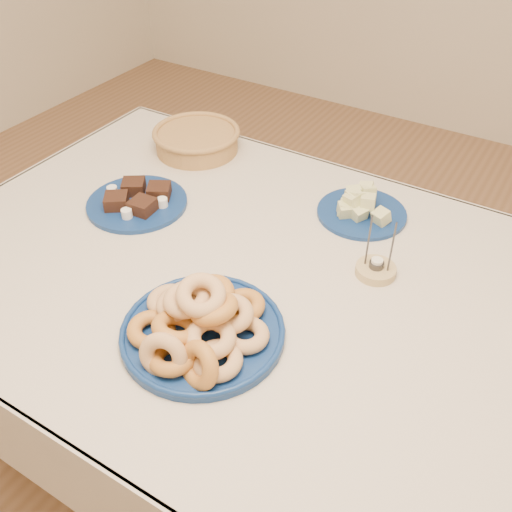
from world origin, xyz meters
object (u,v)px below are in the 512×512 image
at_px(melon_plate, 360,207).
at_px(wicker_basket, 197,139).
at_px(dining_table, 267,311).
at_px(brownie_plate, 137,201).
at_px(donut_platter, 201,326).
at_px(candle_holder, 376,269).

height_order(melon_plate, wicker_basket, melon_plate).
height_order(dining_table, wicker_basket, wicker_basket).
bearing_deg(melon_plate, brownie_plate, -152.67).
distance_m(donut_platter, candle_holder, 0.44).
bearing_deg(brownie_plate, melon_plate, 27.33).
xyz_separation_m(brownie_plate, wicker_basket, (-0.04, 0.33, 0.02)).
bearing_deg(brownie_plate, candle_holder, 6.21).
bearing_deg(melon_plate, candle_holder, -57.78).
xyz_separation_m(donut_platter, brownie_plate, (-0.43, 0.30, -0.02)).
xyz_separation_m(melon_plate, brownie_plate, (-0.53, -0.27, -0.01)).
xyz_separation_m(brownie_plate, candle_holder, (0.65, 0.07, -0.00)).
xyz_separation_m(donut_platter, candle_holder, (0.22, 0.37, -0.02)).
distance_m(dining_table, wicker_basket, 0.65).
xyz_separation_m(dining_table, melon_plate, (0.08, 0.34, 0.13)).
height_order(dining_table, brownie_plate, brownie_plate).
height_order(brownie_plate, wicker_basket, wicker_basket).
bearing_deg(donut_platter, melon_plate, 80.41).
bearing_deg(wicker_basket, melon_plate, -5.87).
xyz_separation_m(dining_table, donut_platter, (-0.02, -0.23, 0.14)).
xyz_separation_m(melon_plate, candle_holder, (0.13, -0.20, -0.01)).
relative_size(melon_plate, candle_holder, 1.51).
bearing_deg(candle_holder, donut_platter, -120.91).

